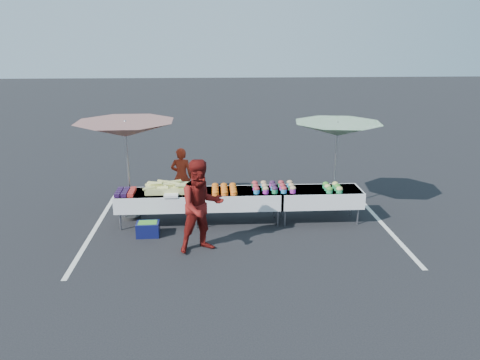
{
  "coord_description": "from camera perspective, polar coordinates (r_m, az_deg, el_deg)",
  "views": [
    {
      "loc": [
        -0.59,
        -9.86,
        4.02
      ],
      "look_at": [
        0.0,
        0.0,
        1.0
      ],
      "focal_mm": 35.0,
      "sensor_mm": 36.0,
      "label": 1
    }
  ],
  "objects": [
    {
      "name": "corn_pile",
      "position": [
        10.45,
        -8.51,
        -0.91
      ],
      "size": [
        1.16,
        0.57,
        0.26
      ],
      "color": "tan",
      "rests_on": "table_left"
    },
    {
      "name": "customer",
      "position": [
        9.0,
        -4.74,
        -3.2
      ],
      "size": [
        1.09,
        0.97,
        1.84
      ],
      "primitive_type": "imported",
      "rotation": [
        0.0,
        0.0,
        0.37
      ],
      "color": "maroon",
      "rests_on": "ground"
    },
    {
      "name": "table_center",
      "position": [
        10.46,
        0.0,
        -2.18
      ],
      "size": [
        1.86,
        0.81,
        0.75
      ],
      "color": "white",
      "rests_on": "ground"
    },
    {
      "name": "bean_baskets",
      "position": [
        10.61,
        11.21,
        -0.88
      ],
      "size": [
        0.36,
        0.5,
        0.15
      ],
      "color": "#21874C",
      "rests_on": "table_right"
    },
    {
      "name": "stripe_right",
      "position": [
        11.31,
        16.47,
        -4.56
      ],
      "size": [
        0.1,
        5.0,
        0.0
      ],
      "primitive_type": "cube",
      "color": "silver",
      "rests_on": "ground"
    },
    {
      "name": "plastic_bags",
      "position": [
        10.14,
        -8.39,
        -1.86
      ],
      "size": [
        0.3,
        0.25,
        0.05
      ],
      "primitive_type": "cube",
      "color": "white",
      "rests_on": "table_left"
    },
    {
      "name": "stripe_left",
      "position": [
        10.96,
        -17.01,
        -5.29
      ],
      "size": [
        0.1,
        5.0,
        0.0
      ],
      "primitive_type": "cube",
      "color": "silver",
      "rests_on": "ground"
    },
    {
      "name": "vendor",
      "position": [
        11.69,
        -7.14,
        0.46
      ],
      "size": [
        0.55,
        0.39,
        1.44
      ],
      "primitive_type": "imported",
      "rotation": [
        0.0,
        0.0,
        3.06
      ],
      "color": "#A62712",
      "rests_on": "ground"
    },
    {
      "name": "table_left",
      "position": [
        10.51,
        -9.85,
        -2.34
      ],
      "size": [
        1.86,
        0.81,
        0.75
      ],
      "color": "white",
      "rests_on": "ground"
    },
    {
      "name": "umbrella_left",
      "position": [
        10.62,
        -13.8,
        5.96
      ],
      "size": [
        2.96,
        2.96,
        2.29
      ],
      "rotation": [
        0.0,
        0.0,
        0.42
      ],
      "color": "black",
      "rests_on": "ground"
    },
    {
      "name": "umbrella_right",
      "position": [
        11.25,
        11.81,
        6.01
      ],
      "size": [
        2.55,
        2.55,
        2.15
      ],
      "rotation": [
        0.0,
        0.0,
        0.25
      ],
      "color": "black",
      "rests_on": "ground"
    },
    {
      "name": "storage_bin",
      "position": [
        10.09,
        -11.16,
        -5.85
      ],
      "size": [
        0.48,
        0.35,
        0.31
      ],
      "rotation": [
        0.0,
        0.0,
        0.02
      ],
      "color": "#0D1244",
      "rests_on": "ground"
    },
    {
      "name": "berry_punnets",
      "position": [
        10.5,
        -13.79,
        -1.43
      ],
      "size": [
        0.4,
        0.54,
        0.08
      ],
      "color": "black",
      "rests_on": "table_left"
    },
    {
      "name": "potato_cups",
      "position": [
        10.45,
        4.11,
        -0.82
      ],
      "size": [
        0.94,
        0.58,
        0.16
      ],
      "color": "#2A87C5",
      "rests_on": "table_right"
    },
    {
      "name": "table_right",
      "position": [
        10.72,
        9.66,
        -1.96
      ],
      "size": [
        1.86,
        0.81,
        0.75
      ],
      "color": "white",
      "rests_on": "ground"
    },
    {
      "name": "carrot_bowls",
      "position": [
        10.37,
        -1.93,
        -1.11
      ],
      "size": [
        0.55,
        0.69,
        0.11
      ],
      "color": "orange",
      "rests_on": "table_center"
    },
    {
      "name": "ground",
      "position": [
        10.67,
        0.0,
        -5.14
      ],
      "size": [
        80.0,
        80.0,
        0.0
      ],
      "primitive_type": "plane",
      "color": "black"
    }
  ]
}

